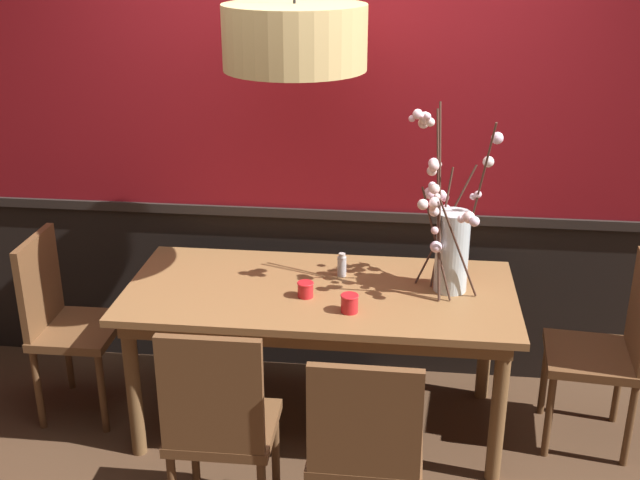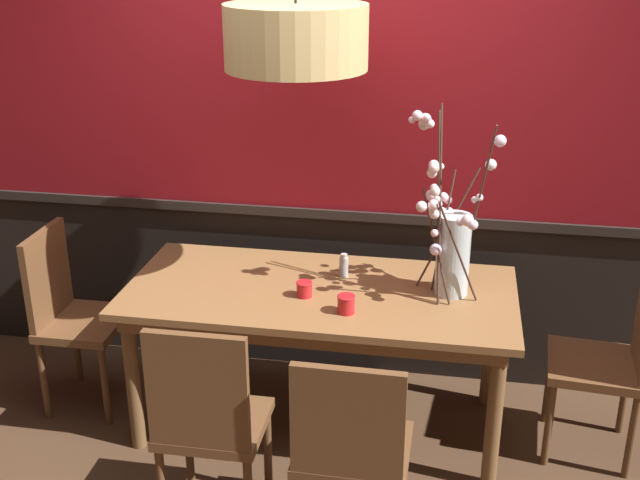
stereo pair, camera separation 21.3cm
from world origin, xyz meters
name	(u,v)px [view 1 (the left image)]	position (x,y,z in m)	size (l,w,h in m)	color
ground_plane	(320,422)	(0.00, 0.00, 0.00)	(24.00, 24.00, 0.00)	#4C3321
back_wall	(334,135)	(0.00, 0.62, 1.35)	(5.81, 0.14, 2.72)	black
dining_table	(320,304)	(0.00, 0.00, 0.67)	(1.86, 0.87, 0.76)	olive
chair_far_side_right	(385,265)	(0.28, 0.86, 0.52)	(0.42, 0.40, 0.94)	brown
chair_far_side_left	(292,260)	(-0.27, 0.87, 0.52)	(0.46, 0.44, 0.94)	brown
chair_head_east_end	(610,344)	(1.38, 0.02, 0.53)	(0.46, 0.46, 0.96)	brown
chair_head_west_end	(63,316)	(-1.30, -0.01, 0.54)	(0.39, 0.43, 0.96)	brown
chair_near_side_right	(365,444)	(0.27, -0.86, 0.51)	(0.45, 0.41, 0.92)	brown
chair_near_side_left	(219,422)	(-0.31, -0.83, 0.55)	(0.42, 0.40, 0.98)	brown
vase_with_blossoms	(450,240)	(0.60, 0.06, 1.01)	(0.43, 0.42, 0.89)	silver
candle_holder_nearer_center	(305,289)	(-0.06, -0.09, 0.79)	(0.08, 0.08, 0.07)	red
candle_holder_nearer_edge	(350,303)	(0.16, -0.22, 0.80)	(0.08, 0.08, 0.08)	red
condiment_bottle	(342,265)	(0.09, 0.17, 0.81)	(0.04, 0.04, 0.12)	#ADADB2
pendant_lamp	(295,37)	(-0.12, 0.06, 1.92)	(0.63, 0.63, 0.94)	tan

